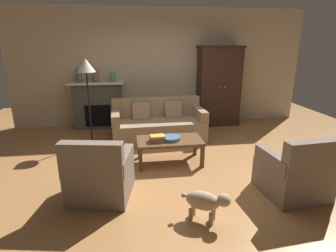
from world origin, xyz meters
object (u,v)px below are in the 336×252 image
object	(u,v)px
fireplace	(98,105)
book_stack	(157,139)
armchair_near_left	(100,176)
armoire	(218,86)
dog	(205,202)
mantel_vase_jade	(113,77)
fruit_bowl	(171,138)
floor_lamp	(86,71)
mantel_vase_slate	(79,76)
mantel_vase_bronze	(96,76)
armchair_near_right	(295,174)
couch	(158,125)
coffee_table	(170,142)

from	to	relation	value
fireplace	book_stack	world-z (taller)	fireplace
armchair_near_left	armoire	bearing A→B (deg)	50.10
dog	mantel_vase_jade	bearing A→B (deg)	107.48
fruit_bowl	dog	size ratio (longest dim) A/B	0.65
floor_lamp	mantel_vase_slate	bearing A→B (deg)	107.82
mantel_vase_bronze	armchair_near_right	world-z (taller)	mantel_vase_bronze
mantel_vase_slate	floor_lamp	bearing A→B (deg)	-72.18
mantel_vase_bronze	armchair_near_right	distance (m)	4.64
mantel_vase_slate	armchair_near_right	xyz separation A→B (m)	(3.31, -3.48, -0.95)
dog	couch	bearing A→B (deg)	95.04
coffee_table	book_stack	world-z (taller)	book_stack
armchair_near_right	mantel_vase_jade	bearing A→B (deg)	126.20
armchair_near_left	armchair_near_right	xyz separation A→B (m)	(2.58, -0.30, 0.00)
fireplace	armchair_near_left	distance (m)	3.22
fireplace	couch	size ratio (longest dim) A/B	0.64
coffee_table	floor_lamp	bearing A→B (deg)	141.44
armchair_near_right	dog	xyz separation A→B (m)	(-1.33, -0.37, -0.07)
fruit_bowl	mantel_vase_jade	world-z (taller)	mantel_vase_jade
book_stack	armchair_near_left	world-z (taller)	armchair_near_left
mantel_vase_bronze	floor_lamp	xyz separation A→B (m)	(-0.04, -1.05, 0.23)
armoire	couch	bearing A→B (deg)	-148.82
armoire	mantel_vase_bronze	xyz separation A→B (m)	(-2.95, 0.06, 0.28)
armoire	coffee_table	bearing A→B (deg)	-125.56
coffee_table	armchair_near_left	size ratio (longest dim) A/B	1.23
couch	coffee_table	distance (m)	1.18
armoire	coffee_table	size ratio (longest dim) A/B	1.76
armchair_near_left	mantel_vase_jade	bearing A→B (deg)	89.37
fireplace	book_stack	xyz separation A→B (m)	(1.19, -2.30, -0.09)
mantel_vase_slate	armchair_near_right	world-z (taller)	mantel_vase_slate
armoire	armchair_near_right	size ratio (longest dim) A/B	2.19
mantel_vase_bronze	floor_lamp	distance (m)	1.08
coffee_table	mantel_vase_jade	world-z (taller)	mantel_vase_jade
couch	dog	world-z (taller)	couch
armoire	mantel_vase_slate	size ratio (longest dim) A/B	6.46
fireplace	book_stack	distance (m)	2.59
mantel_vase_jade	mantel_vase_bronze	bearing A→B (deg)	180.00
floor_lamp	dog	distance (m)	3.46
armoire	mantel_vase_jade	bearing A→B (deg)	178.66
armchair_near_left	armchair_near_right	size ratio (longest dim) A/B	1.01
mantel_vase_slate	armchair_near_left	world-z (taller)	mantel_vase_slate
mantel_vase_slate	mantel_vase_jade	size ratio (longest dim) A/B	1.43
mantel_vase_bronze	armchair_near_right	xyz separation A→B (m)	(2.93, -3.48, -0.93)
fruit_bowl	mantel_vase_slate	xyz separation A→B (m)	(-1.81, 2.22, 0.82)
fruit_bowl	mantel_vase_slate	world-z (taller)	mantel_vase_slate
couch	dog	bearing A→B (deg)	-84.96
mantel_vase_bronze	armchair_near_left	distance (m)	3.33
fireplace	mantel_vase_jade	size ratio (longest dim) A/B	6.01
book_stack	armchair_near_right	xyz separation A→B (m)	(1.74, -1.19, -0.16)
mantel_vase_slate	armoire	bearing A→B (deg)	-1.03
fruit_bowl	floor_lamp	world-z (taller)	floor_lamp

